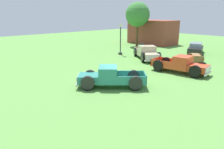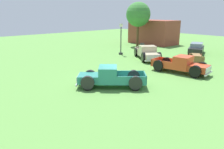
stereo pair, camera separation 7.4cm
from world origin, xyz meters
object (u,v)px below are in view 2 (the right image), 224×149
object	(u,v)px
pickup_truck_behind_left	(184,65)
trash_can	(142,47)
pickup_truck_foreground	(107,77)
pickup_truck_behind_right	(148,53)
lamp_post_near	(121,38)
oak_tree_west	(138,15)
picnic_table	(196,57)
sedan_distant_a	(196,48)

from	to	relation	value
pickup_truck_behind_left	trash_can	xyz separation A→B (m)	(-10.44, 6.80, -0.23)
pickup_truck_foreground	pickup_truck_behind_right	world-z (taller)	pickup_truck_behind_right
lamp_post_near	oak_tree_west	bearing A→B (deg)	116.67
picnic_table	trash_can	bearing A→B (deg)	169.46
pickup_truck_foreground	trash_can	bearing A→B (deg)	121.97
pickup_truck_behind_right	oak_tree_west	bearing A→B (deg)	137.80
pickup_truck_behind_right	trash_can	bearing A→B (deg)	135.65
pickup_truck_behind_left	lamp_post_near	size ratio (longest dim) A/B	1.33
pickup_truck_behind_left	pickup_truck_behind_right	xyz separation A→B (m)	(-5.72, 2.19, 0.02)
picnic_table	trash_can	world-z (taller)	trash_can
sedan_distant_a	trash_can	xyz separation A→B (m)	(-6.41, -3.02, -0.23)
sedan_distant_a	lamp_post_near	xyz separation A→B (m)	(-5.91, -7.67, 1.31)
pickup_truck_behind_right	oak_tree_west	xyz separation A→B (m)	(-7.78, 7.05, 4.02)
pickup_truck_foreground	sedan_distant_a	bearing A→B (deg)	97.86
pickup_truck_behind_left	lamp_post_near	world-z (taller)	lamp_post_near
pickup_truck_behind_right	picnic_table	distance (m)	5.13
lamp_post_near	picnic_table	xyz separation A→B (m)	(8.40, 2.99, -1.52)
sedan_distant_a	picnic_table	xyz separation A→B (m)	(2.49, -4.68, -0.21)
sedan_distant_a	trash_can	size ratio (longest dim) A/B	4.58
pickup_truck_foreground	picnic_table	bearing A→B (deg)	89.40
oak_tree_west	pickup_truck_foreground	bearing A→B (deg)	-54.35
pickup_truck_behind_left	picnic_table	xyz separation A→B (m)	(-1.54, 5.15, -0.22)
sedan_distant_a	picnic_table	distance (m)	5.30
lamp_post_near	trash_can	distance (m)	4.92
picnic_table	pickup_truck_behind_left	bearing A→B (deg)	-73.36
pickup_truck_behind_left	oak_tree_west	xyz separation A→B (m)	(-13.50, 9.24, 4.04)
pickup_truck_behind_left	sedan_distant_a	world-z (taller)	pickup_truck_behind_left
lamp_post_near	picnic_table	distance (m)	9.04
oak_tree_west	picnic_table	bearing A→B (deg)	-18.91
pickup_truck_foreground	picnic_table	size ratio (longest dim) A/B	2.00
pickup_truck_behind_right	oak_tree_west	distance (m)	11.24
sedan_distant_a	lamp_post_near	distance (m)	9.77
pickup_truck_foreground	oak_tree_west	bearing A→B (deg)	125.65
pickup_truck_behind_left	sedan_distant_a	distance (m)	10.62
oak_tree_west	pickup_truck_behind_left	bearing A→B (deg)	-34.41
pickup_truck_behind_right	sedan_distant_a	xyz separation A→B (m)	(1.69, 7.64, -0.03)
pickup_truck_behind_right	sedan_distant_a	bearing A→B (deg)	77.51
lamp_post_near	oak_tree_west	xyz separation A→B (m)	(-3.56, 7.09, 2.74)
trash_can	oak_tree_west	distance (m)	5.79
pickup_truck_foreground	trash_can	distance (m)	16.56
lamp_post_near	picnic_table	world-z (taller)	lamp_post_near
trash_can	oak_tree_west	bearing A→B (deg)	141.43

